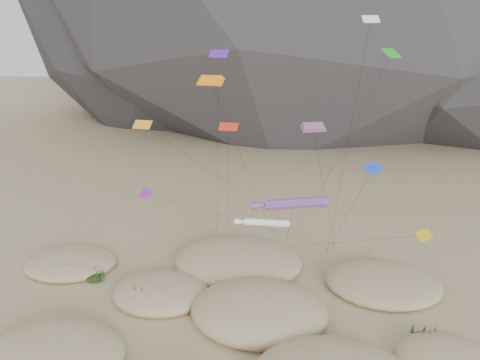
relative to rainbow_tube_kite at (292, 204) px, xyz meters
name	(u,v)px	position (x,y,z in m)	size (l,w,h in m)	color
ground	(241,347)	(-4.13, -12.02, -10.34)	(500.00, 500.00, 0.00)	#CCB789
dunes	(238,312)	(-5.05, -7.42, -9.59)	(52.98, 36.69, 4.00)	#CCB789
dune_grass	(236,319)	(-5.00, -8.70, -9.48)	(42.80, 27.96, 1.62)	black
kite_stakes	(274,244)	(-2.45, 10.68, -10.19)	(23.34, 5.46, 0.30)	#3F2D1E
rainbow_tube_kite	(292,204)	(0.00, 0.00, 0.00)	(8.80, 10.02, 11.31)	red
white_tube_kite	(263,223)	(-2.69, -5.68, -0.07)	(5.70, 15.09, 10.85)	white
orange_parafoil	(212,83)	(-8.77, -0.47, 13.17)	(7.16, 16.61, 24.29)	orange
multi_parafoil	(314,129)	(1.95, -2.97, 9.06)	(5.32, 14.34, 20.10)	#FF1A32
delta_kites	(285,124)	(-1.02, 0.20, 8.86)	(32.19, 21.48, 30.25)	red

